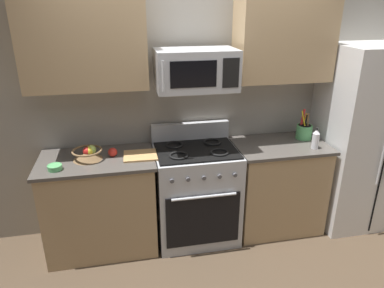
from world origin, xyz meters
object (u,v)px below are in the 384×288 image
range_oven (196,193)px  cutting_board (141,155)px  fruit_basket (88,153)px  apple_loose (113,152)px  refrigerator (362,138)px  microwave (196,70)px  prep_bowl (55,167)px  bottle_vinegar (316,139)px  utensil_crock (304,131)px

range_oven → cutting_board: size_ratio=3.67×
fruit_basket → cutting_board: 0.45m
apple_loose → refrigerator: bearing=-1.0°
range_oven → cutting_board: 0.67m
fruit_basket → refrigerator: bearing=-0.5°
microwave → prep_bowl: bearing=-171.3°
refrigerator → bottle_vinegar: size_ratio=9.09×
bottle_vinegar → refrigerator: bearing=13.3°
range_oven → apple_loose: size_ratio=13.63×
range_oven → apple_loose: 0.88m
apple_loose → cutting_board: 0.25m
utensil_crock → fruit_basket: 2.07m
prep_bowl → refrigerator: bearing=2.8°
refrigerator → prep_bowl: 2.90m
utensil_crock → range_oven: bearing=-175.0°
bottle_vinegar → prep_bowl: bottle_vinegar is taller
refrigerator → microwave: size_ratio=2.67×
range_oven → fruit_basket: (-0.95, 0.01, 0.49)m
cutting_board → prep_bowl: size_ratio=2.54×
range_oven → utensil_crock: (1.11, 0.10, 0.51)m
microwave → fruit_basket: size_ratio=2.66×
range_oven → microwave: bearing=90.1°
refrigerator → fruit_basket: (-2.65, 0.02, 0.05)m
cutting_board → apple_loose: bearing=168.6°
microwave → apple_loose: microwave is taller
utensil_crock → bottle_vinegar: (-0.02, -0.26, 0.01)m
fruit_basket → bottle_vinegar: bearing=-4.6°
fruit_basket → cutting_board: bearing=-3.9°
utensil_crock → cutting_board: size_ratio=0.98×
fruit_basket → prep_bowl: fruit_basket is taller
fruit_basket → utensil_crock: bearing=2.5°
prep_bowl → apple_loose: bearing=21.7°
utensil_crock → apple_loose: size_ratio=3.65×
fruit_basket → range_oven: bearing=-0.3°
prep_bowl → range_oven: bearing=7.5°
fruit_basket → apple_loose: fruit_basket is taller
utensil_crock → bottle_vinegar: bearing=-94.7°
cutting_board → bottle_vinegar: (1.60, -0.13, 0.08)m
microwave → cutting_board: microwave is taller
microwave → refrigerator: bearing=-1.5°
microwave → bottle_vinegar: size_ratio=3.41×
refrigerator → fruit_basket: 2.65m
cutting_board → prep_bowl: (-0.70, -0.13, 0.02)m
range_oven → refrigerator: (1.70, -0.02, 0.44)m
utensil_crock → fruit_basket: utensil_crock is taller
range_oven → fruit_basket: 1.07m
range_oven → apple_loose: (-0.74, 0.02, 0.48)m
refrigerator → microwave: refrigerator is taller
range_oven → utensil_crock: utensil_crock is taller
utensil_crock → apple_loose: 1.86m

